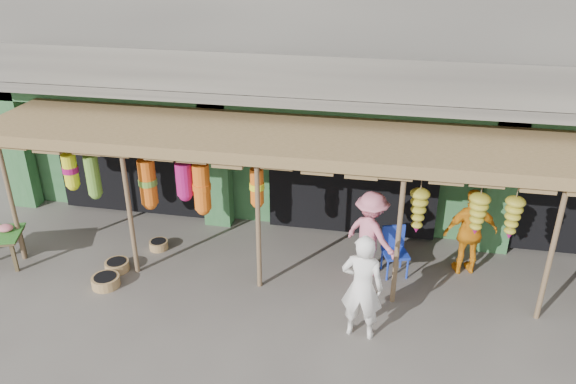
% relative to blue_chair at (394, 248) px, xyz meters
% --- Properties ---
extents(ground, '(80.00, 80.00, 0.00)m').
position_rel_blue_chair_xyz_m(ground, '(-0.97, -0.79, -0.54)').
color(ground, '#514C47').
rests_on(ground, ground).
extents(building, '(16.40, 6.80, 7.00)m').
position_rel_blue_chair_xyz_m(building, '(-0.97, 4.08, 2.83)').
color(building, gray).
rests_on(building, ground).
extents(awning, '(14.00, 2.70, 2.79)m').
position_rel_blue_chair_xyz_m(awning, '(-1.11, 0.02, 2.04)').
color(awning, brown).
rests_on(awning, ground).
extents(blue_chair, '(0.59, 0.59, 0.97)m').
position_rel_blue_chair_xyz_m(blue_chair, '(0.00, 0.00, 0.00)').
color(blue_chair, '#1B37B4').
rests_on(blue_chair, ground).
extents(basket_left, '(0.54, 0.54, 0.20)m').
position_rel_blue_chair_xyz_m(basket_left, '(-5.38, -1.03, -0.44)').
color(basket_left, brown).
rests_on(basket_left, ground).
extents(basket_mid, '(0.66, 0.66, 0.20)m').
position_rel_blue_chair_xyz_m(basket_mid, '(-5.35, -1.57, -0.44)').
color(basket_mid, olive).
rests_on(basket_mid, ground).
extents(basket_right, '(0.47, 0.47, 0.18)m').
position_rel_blue_chair_xyz_m(basket_right, '(-4.90, -0.09, -0.45)').
color(basket_right, olive).
rests_on(basket_right, ground).
extents(person_front, '(0.74, 0.53, 1.90)m').
position_rel_blue_chair_xyz_m(person_front, '(-0.50, -2.02, 0.41)').
color(person_front, white).
rests_on(person_front, ground).
extents(person_vendor, '(1.12, 0.70, 1.78)m').
position_rel_blue_chair_xyz_m(person_vendor, '(1.41, 0.28, 0.35)').
color(person_vendor, orange).
rests_on(person_vendor, ground).
extents(person_shopper, '(1.30, 1.20, 1.75)m').
position_rel_blue_chair_xyz_m(person_shopper, '(-0.47, -0.16, 0.34)').
color(person_shopper, pink).
rests_on(person_shopper, ground).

